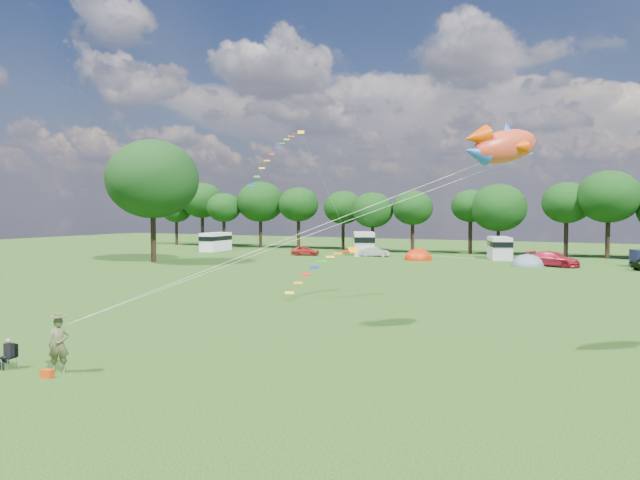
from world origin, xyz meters
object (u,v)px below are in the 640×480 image
at_px(tent_greyblue, 527,266).
at_px(camp_chair, 9,350).
at_px(fish_kite, 500,146).
at_px(car_a, 305,251).
at_px(car_c, 553,259).
at_px(campervan_c, 500,247).
at_px(big_tree, 153,179).
at_px(car_b, 374,252).
at_px(campervan_a, 216,241).
at_px(campervan_b, 364,243).
at_px(kite_flyer, 59,345).
at_px(tent_orange, 418,260).

xyz_separation_m(tent_greyblue, camp_chair, (-11.37, -50.24, 0.64)).
bearing_deg(fish_kite, car_a, 76.10).
relative_size(car_c, campervan_c, 0.88).
bearing_deg(campervan_c, big_tree, 103.99).
distance_m(car_b, camp_chair, 56.06).
xyz_separation_m(car_c, camp_chair, (-13.73, -51.29, -0.09)).
bearing_deg(car_a, fish_kite, -159.51).
height_order(campervan_a, campervan_c, campervan_c).
distance_m(car_c, tent_greyblue, 2.68).
height_order(campervan_b, tent_greyblue, campervan_b).
height_order(campervan_b, kite_flyer, campervan_b).
distance_m(car_a, campervan_b, 7.47).
bearing_deg(car_b, fish_kite, -173.78).
height_order(campervan_b, fish_kite, fish_kite).
bearing_deg(big_tree, campervan_c, 32.23).
xyz_separation_m(big_tree, car_c, (39.62, 13.83, -8.27)).
xyz_separation_m(car_c, tent_greyblue, (-2.36, -1.06, -0.73)).
bearing_deg(kite_flyer, fish_kite, 2.37).
distance_m(car_a, campervan_c, 23.32).
bearing_deg(kite_flyer, campervan_a, 86.25).
distance_m(tent_greyblue, camp_chair, 51.51).
xyz_separation_m(campervan_c, tent_greyblue, (4.19, -8.08, -1.36)).
height_order(car_a, car_b, car_b).
bearing_deg(campervan_c, tent_greyblue, -170.83).
bearing_deg(fish_kite, campervan_a, 85.93).
xyz_separation_m(campervan_c, fish_kite, (8.39, -47.88, 6.97)).
xyz_separation_m(car_a, campervan_b, (6.28, 3.93, 0.95)).
distance_m(car_a, kite_flyer, 55.99).
height_order(tent_orange, kite_flyer, kite_flyer).
xyz_separation_m(car_b, campervan_a, (-23.18, -0.41, 0.76)).
xyz_separation_m(tent_greyblue, kite_flyer, (-9.26, -49.86, 0.97)).
height_order(big_tree, campervan_a, big_tree).
distance_m(car_c, campervan_c, 9.62).
distance_m(car_b, campervan_a, 23.19).
relative_size(campervan_a, tent_greyblue, 1.46).
xyz_separation_m(big_tree, kite_flyer, (28.01, -37.09, -8.02)).
xyz_separation_m(car_b, camp_chair, (7.21, -55.60, 0.07)).
height_order(car_a, camp_chair, car_a).
height_order(car_c, tent_greyblue, car_c).
bearing_deg(fish_kite, tent_greyblue, 46.19).
bearing_deg(car_a, kite_flyer, -176.97).
bearing_deg(campervan_b, campervan_c, -111.20).
bearing_deg(kite_flyer, tent_orange, 58.89).
bearing_deg(tent_orange, campervan_a, 176.00).
relative_size(car_b, camp_chair, 3.03).
bearing_deg(car_a, car_c, -109.69).
bearing_deg(kite_flyer, big_tree, 92.64).
height_order(car_c, campervan_b, campervan_b).
height_order(car_c, tent_orange, car_c).
height_order(car_b, camp_chair, car_b).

